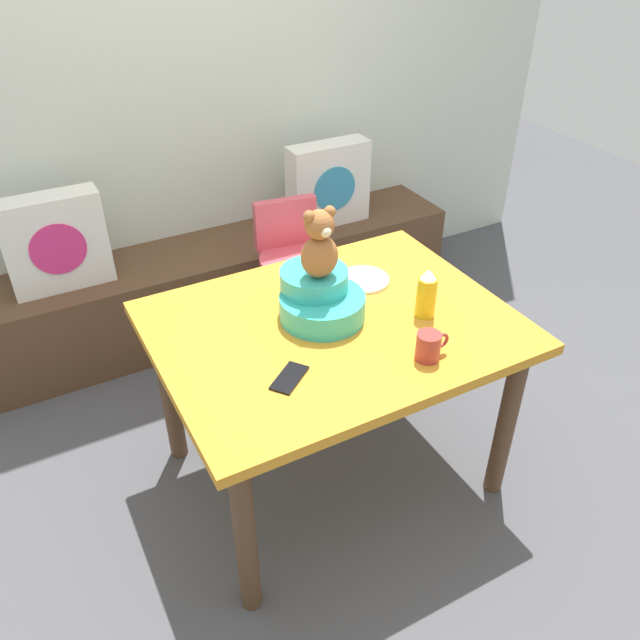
# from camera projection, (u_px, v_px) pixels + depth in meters

# --- Properties ---
(ground_plane) EXTENTS (8.00, 8.00, 0.00)m
(ground_plane) POSITION_uv_depth(u_px,v_px,m) (331.00, 469.00, 2.65)
(ground_plane) COLOR #4C4C51
(back_wall) EXTENTS (4.40, 0.10, 2.60)m
(back_wall) POSITION_uv_depth(u_px,v_px,m) (178.00, 64.00, 2.99)
(back_wall) COLOR silver
(back_wall) RESTS_ON ground_plane
(window_bench) EXTENTS (2.60, 0.44, 0.46)m
(window_bench) POSITION_uv_depth(u_px,v_px,m) (220.00, 285.00, 3.40)
(window_bench) COLOR brown
(window_bench) RESTS_ON ground_plane
(pillow_floral_left) EXTENTS (0.44, 0.15, 0.44)m
(pillow_floral_left) POSITION_uv_depth(u_px,v_px,m) (55.00, 243.00, 2.84)
(pillow_floral_left) COLOR white
(pillow_floral_left) RESTS_ON window_bench
(pillow_floral_right) EXTENTS (0.44, 0.15, 0.44)m
(pillow_floral_right) POSITION_uv_depth(u_px,v_px,m) (328.00, 184.00, 3.39)
(pillow_floral_right) COLOR white
(pillow_floral_right) RESTS_ON window_bench
(dining_table) EXTENTS (1.23, 0.95, 0.74)m
(dining_table) POSITION_uv_depth(u_px,v_px,m) (333.00, 346.00, 2.29)
(dining_table) COLOR orange
(dining_table) RESTS_ON ground_plane
(highchair) EXTENTS (0.35, 0.48, 0.79)m
(highchair) POSITION_uv_depth(u_px,v_px,m) (295.00, 263.00, 3.02)
(highchair) COLOR #D84C59
(highchair) RESTS_ON ground_plane
(infant_seat_teal) EXTENTS (0.30, 0.33, 0.16)m
(infant_seat_teal) POSITION_uv_depth(u_px,v_px,m) (320.00, 298.00, 2.23)
(infant_seat_teal) COLOR #32B3A9
(infant_seat_teal) RESTS_ON dining_table
(teddy_bear) EXTENTS (0.13, 0.12, 0.25)m
(teddy_bear) POSITION_uv_depth(u_px,v_px,m) (320.00, 245.00, 2.11)
(teddy_bear) COLOR #9F6132
(teddy_bear) RESTS_ON infant_seat_teal
(ketchup_bottle) EXTENTS (0.07, 0.07, 0.18)m
(ketchup_bottle) POSITION_uv_depth(u_px,v_px,m) (426.00, 294.00, 2.22)
(ketchup_bottle) COLOR gold
(ketchup_bottle) RESTS_ON dining_table
(coffee_mug) EXTENTS (0.12, 0.08, 0.09)m
(coffee_mug) POSITION_uv_depth(u_px,v_px,m) (429.00, 346.00, 2.04)
(coffee_mug) COLOR #9E332D
(coffee_mug) RESTS_ON dining_table
(dinner_plate_near) EXTENTS (0.20, 0.20, 0.01)m
(dinner_plate_near) POSITION_uv_depth(u_px,v_px,m) (363.00, 280.00, 2.45)
(dinner_plate_near) COLOR white
(dinner_plate_near) RESTS_ON dining_table
(cell_phone) EXTENTS (0.16, 0.14, 0.01)m
(cell_phone) POSITION_uv_depth(u_px,v_px,m) (289.00, 378.00, 1.97)
(cell_phone) COLOR black
(cell_phone) RESTS_ON dining_table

